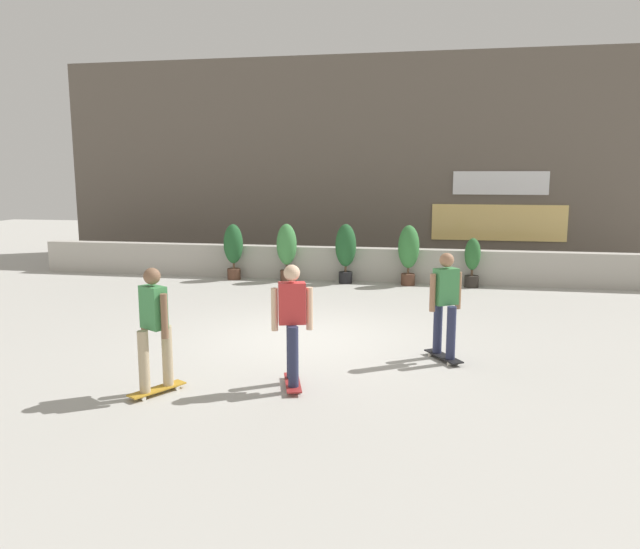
% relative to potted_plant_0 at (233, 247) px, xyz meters
% --- Properties ---
extents(ground_plane, '(48.00, 48.00, 0.00)m').
position_rel_potted_plant_0_xyz_m(ground_plane, '(3.17, -5.55, -0.89)').
color(ground_plane, '#B2AFA8').
extents(planter_wall, '(18.00, 0.40, 0.90)m').
position_rel_potted_plant_0_xyz_m(planter_wall, '(3.17, 0.45, -0.44)').
color(planter_wall, '#B2ADA3').
rests_on(planter_wall, ground).
extents(building_backdrop, '(20.00, 2.08, 6.50)m').
position_rel_potted_plant_0_xyz_m(building_backdrop, '(3.18, 4.45, 2.36)').
color(building_backdrop, '#60564C').
rests_on(building_backdrop, ground).
extents(potted_plant_0, '(0.53, 0.53, 1.52)m').
position_rel_potted_plant_0_xyz_m(potted_plant_0, '(0.00, 0.00, 0.00)').
color(potted_plant_0, brown).
rests_on(potted_plant_0, ground).
extents(potted_plant_1, '(0.54, 0.54, 1.55)m').
position_rel_potted_plant_0_xyz_m(potted_plant_1, '(1.50, 0.00, 0.02)').
color(potted_plant_1, brown).
rests_on(potted_plant_1, ground).
extents(potted_plant_2, '(0.55, 0.55, 1.57)m').
position_rel_potted_plant_0_xyz_m(potted_plant_2, '(3.11, 0.00, 0.03)').
color(potted_plant_2, black).
rests_on(potted_plant_2, ground).
extents(potted_plant_3, '(0.55, 0.55, 1.57)m').
position_rel_potted_plant_0_xyz_m(potted_plant_3, '(4.75, 0.00, 0.03)').
color(potted_plant_3, brown).
rests_on(potted_plant_3, ground).
extents(potted_plant_4, '(0.40, 0.40, 1.27)m').
position_rel_potted_plant_0_xyz_m(potted_plant_4, '(6.37, 0.00, -0.19)').
color(potted_plant_4, '#2D2823').
rests_on(potted_plant_4, ground).
extents(skater_by_wall_left, '(0.54, 0.82, 1.70)m').
position_rel_potted_plant_0_xyz_m(skater_by_wall_left, '(3.53, -8.01, 0.05)').
color(skater_by_wall_left, maroon).
rests_on(skater_by_wall_left, ground).
extents(skater_by_wall_right, '(0.58, 0.79, 1.70)m').
position_rel_potted_plant_0_xyz_m(skater_by_wall_right, '(1.82, -8.59, 0.05)').
color(skater_by_wall_right, '#BF8C26').
rests_on(skater_by_wall_right, ground).
extents(skater_mid_plaza, '(0.61, 0.78, 1.70)m').
position_rel_potted_plant_0_xyz_m(skater_mid_plaza, '(5.58, -6.40, 0.05)').
color(skater_mid_plaza, black).
rests_on(skater_mid_plaza, ground).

